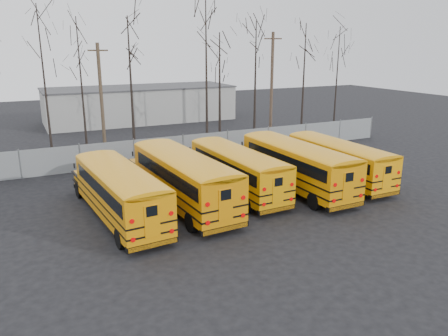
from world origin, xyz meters
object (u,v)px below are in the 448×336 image
bus_b (182,175)px  bus_d (295,162)px  bus_a (119,188)px  bus_e (337,158)px  utility_pole_right (272,81)px  bus_c (236,167)px  utility_pole_left (101,98)px

bus_b → bus_d: bearing=-5.7°
bus_a → bus_e: 14.75m
bus_b → utility_pole_right: (16.78, 17.58, 3.43)m
bus_d → utility_pole_right: bearing=61.6°
bus_c → utility_pole_right: utility_pole_right is taller
bus_a → bus_c: bus_a is taller
bus_c → bus_d: bus_d is taller
bus_b → bus_c: 3.87m
bus_d → utility_pole_right: (9.28, 17.86, 3.46)m
bus_a → bus_e: bus_a is taller
utility_pole_left → utility_pole_right: bearing=33.5°
bus_a → utility_pole_left: utility_pole_left is taller
bus_a → bus_e: (14.75, 0.37, -0.07)m
bus_d → bus_e: 3.54m
bus_c → utility_pole_right: bearing=50.4°
bus_b → utility_pole_left: 15.11m
utility_pole_right → bus_a: bearing=-114.6°
bus_a → utility_pole_left: 15.68m
bus_a → bus_e: size_ratio=1.06×
bus_c → utility_pole_right: 21.59m
bus_d → bus_b: bearing=176.9°
bus_c → utility_pole_left: bearing=108.5°
utility_pole_right → bus_b: bearing=-109.7°
bus_b → bus_c: size_ratio=1.10×
bus_a → bus_d: 11.22m
bus_a → utility_pole_right: bearing=36.6°
bus_a → bus_c: size_ratio=1.03×
bus_d → utility_pole_left: utility_pole_left is taller
bus_d → bus_a: bearing=-180.0°
bus_b → bus_d: (7.50, -0.28, -0.04)m
bus_a → utility_pole_right: (20.49, 18.05, 3.55)m
utility_pole_left → utility_pole_right: (18.27, 2.82, 0.58)m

